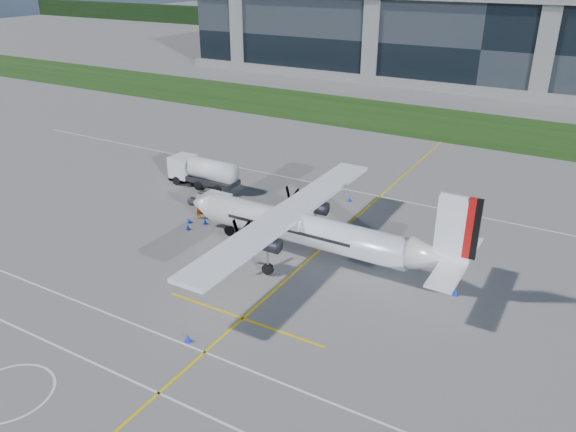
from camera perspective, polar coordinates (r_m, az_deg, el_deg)
name	(u,v)px	position (r m, az deg, el deg)	size (l,w,h in m)	color
ground	(421,137)	(76.79, 13.32, 7.83)	(400.00, 400.00, 0.00)	#63605E
grass_strip	(438,123)	(84.22, 15.01, 9.12)	(400.00, 18.00, 0.04)	#163B10
terminal_building	(493,43)	(113.58, 20.15, 16.17)	(120.00, 20.00, 15.00)	black
tree_line	(538,35)	(173.04, 24.06, 16.48)	(400.00, 6.00, 6.00)	black
yellow_taxiway_centerline	(346,227)	(49.31, 5.91, -1.08)	(0.20, 70.00, 0.01)	yellow
white_lane_line	(118,374)	(34.11, -16.87, -15.15)	(90.00, 0.15, 0.01)	white
turboprop_aircraft	(314,215)	(42.32, 2.67, 0.13)	(24.05, 24.94, 7.48)	white
fuel_tanker_truck	(199,171)	(58.42, -9.01, 4.49)	(7.97, 2.59, 2.99)	silver
baggage_tug	(215,203)	(51.89, -7.46, 1.30)	(3.09, 1.86, 1.86)	silver
ground_crew_person	(199,208)	(50.90, -9.07, 0.80)	(0.81, 0.58, 1.98)	#F25907
safety_cone_nose_stbd	(205,221)	(49.97, -8.43, -0.55)	(0.36, 0.36, 0.50)	#0C2CCF
safety_cone_nose_port	(188,227)	(49.18, -10.16, -1.10)	(0.36, 0.36, 0.50)	#0C2CCF
safety_cone_portwing	(188,338)	(35.48, -10.13, -12.11)	(0.36, 0.36, 0.50)	#0C2CCF
safety_cone_stbdwing	(350,199)	(54.48, 6.29, 1.75)	(0.36, 0.36, 0.50)	#0C2CCF
safety_cone_tail	(456,292)	(40.95, 16.66, -7.40)	(0.36, 0.36, 0.50)	#0C2CCF
safety_cone_fwd	(189,220)	(50.45, -10.00, -0.41)	(0.36, 0.36, 0.50)	#0C2CCF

